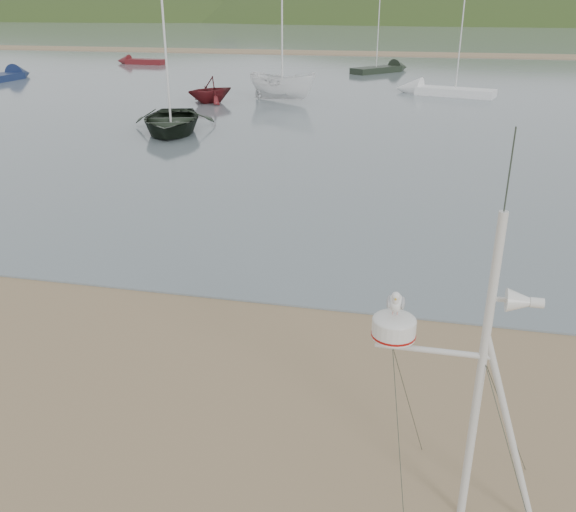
% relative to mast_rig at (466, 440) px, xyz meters
% --- Properties ---
extents(ground, '(560.00, 560.00, 0.00)m').
position_rel_mast_rig_xyz_m(ground, '(-4.70, 0.89, -1.13)').
color(ground, '#876E4E').
rests_on(ground, ground).
extents(water, '(560.00, 256.00, 0.04)m').
position_rel_mast_rig_xyz_m(water, '(-4.70, 132.89, -1.11)').
color(water, slate).
rests_on(water, ground).
extents(sandbar, '(560.00, 7.00, 0.07)m').
position_rel_mast_rig_xyz_m(sandbar, '(-4.70, 70.89, -1.05)').
color(sandbar, '#876E4E').
rests_on(sandbar, water).
extents(hill_ridge, '(620.00, 180.00, 80.00)m').
position_rel_mast_rig_xyz_m(hill_ridge, '(13.82, 235.89, -20.82)').
color(hill_ridge, '#273A17').
rests_on(hill_ridge, ground).
extents(far_cottages, '(294.40, 6.30, 8.00)m').
position_rel_mast_rig_xyz_m(far_cottages, '(-1.70, 196.89, 2.87)').
color(far_cottages, beige).
rests_on(far_cottages, ground).
extents(mast_rig, '(2.07, 2.21, 4.67)m').
position_rel_mast_rig_xyz_m(mast_rig, '(0.00, 0.00, 0.00)').
color(mast_rig, silver).
rests_on(mast_rig, ground).
extents(boat_dark, '(4.05, 2.18, 5.45)m').
position_rel_mast_rig_xyz_m(boat_dark, '(-12.40, 20.97, 1.64)').
color(boat_dark, black).
rests_on(boat_dark, water).
extents(boat_red, '(2.99, 2.85, 2.99)m').
position_rel_mast_rig_xyz_m(boat_red, '(-13.69, 30.14, 0.41)').
color(boat_red, '#591418').
rests_on(boat_red, water).
extents(boat_white, '(2.32, 2.29, 4.69)m').
position_rel_mast_rig_xyz_m(boat_white, '(-9.56, 31.79, 1.26)').
color(boat_white, white).
rests_on(boat_white, water).
extents(sailboat_dark_mid, '(5.26, 6.07, 6.47)m').
position_rel_mast_rig_xyz_m(sailboat_dark_mid, '(-4.29, 50.88, -0.82)').
color(sailboat_dark_mid, black).
rests_on(sailboat_dark_mid, ground).
extents(sailboat_white_near, '(6.78, 3.46, 6.58)m').
position_rel_mast_rig_xyz_m(sailboat_white_near, '(-0.63, 36.92, -0.82)').
color(sailboat_white_near, white).
rests_on(sailboat_white_near, ground).
extents(sailboat_blue_near, '(2.13, 7.44, 7.31)m').
position_rel_mast_rig_xyz_m(sailboat_blue_near, '(-33.43, 38.29, -0.83)').
color(sailboat_blue_near, '#142249').
rests_on(sailboat_blue_near, ground).
extents(dinghy_red_far, '(5.31, 1.78, 1.27)m').
position_rel_mast_rig_xyz_m(dinghy_red_far, '(-29.56, 52.77, -0.84)').
color(dinghy_red_far, '#591418').
rests_on(dinghy_red_far, ground).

